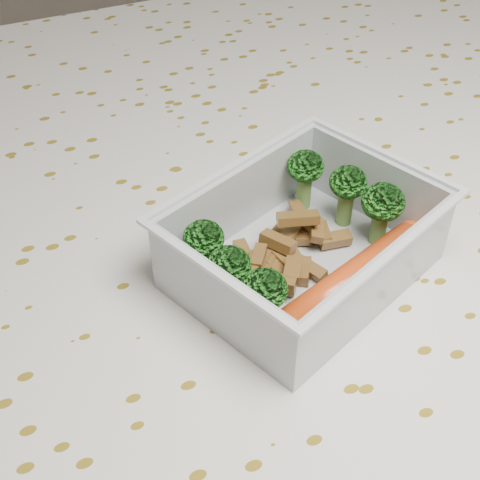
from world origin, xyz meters
name	(u,v)px	position (x,y,z in m)	size (l,w,h in m)	color
dining_table	(245,345)	(0.00, 0.00, 0.67)	(1.40, 0.90, 0.75)	brown
tablecloth	(245,302)	(0.00, 0.00, 0.72)	(1.46, 0.96, 0.19)	silver
lunch_container	(304,250)	(0.03, -0.02, 0.78)	(0.21, 0.19, 0.06)	silver
broccoli_florets	(296,225)	(0.03, -0.01, 0.79)	(0.16, 0.13, 0.05)	#608C3F
meat_pile	(283,253)	(0.02, -0.01, 0.77)	(0.10, 0.09, 0.03)	brown
sausage	(351,280)	(0.05, -0.06, 0.77)	(0.14, 0.06, 0.02)	#D04313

